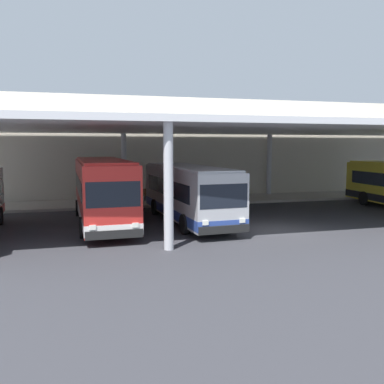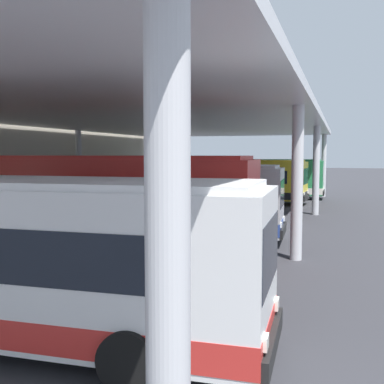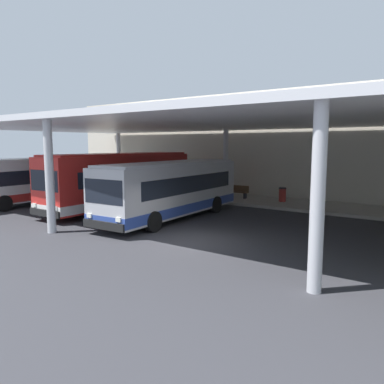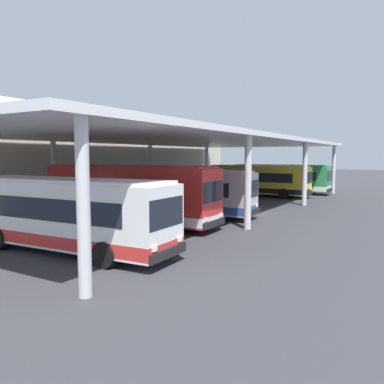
# 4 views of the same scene
# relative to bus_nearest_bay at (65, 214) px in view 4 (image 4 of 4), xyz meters

# --- Properties ---
(ground_plane) EXTENTS (200.00, 200.00, 0.00)m
(ground_plane) POSITION_rel_bus_nearest_bay_xyz_m (14.97, -2.34, -1.66)
(ground_plane) COLOR #333338
(platform_kerb) EXTENTS (42.00, 4.50, 0.18)m
(platform_kerb) POSITION_rel_bus_nearest_bay_xyz_m (14.97, 9.41, -1.57)
(platform_kerb) COLOR #A39E93
(platform_kerb) RESTS_ON ground
(station_building_facade) EXTENTS (48.00, 1.60, 8.24)m
(station_building_facade) POSITION_rel_bus_nearest_bay_xyz_m (14.97, 12.66, 2.46)
(station_building_facade) COLOR beige
(station_building_facade) RESTS_ON ground
(canopy_shelter) EXTENTS (40.00, 17.00, 5.55)m
(canopy_shelter) POSITION_rel_bus_nearest_bay_xyz_m (14.97, 3.16, 3.66)
(canopy_shelter) COLOR silver
(canopy_shelter) RESTS_ON ground
(bus_nearest_bay) EXTENTS (3.03, 10.63, 3.17)m
(bus_nearest_bay) POSITION_rel_bus_nearest_bay_xyz_m (0.00, 0.00, 0.00)
(bus_nearest_bay) COLOR white
(bus_nearest_bay) RESTS_ON ground
(bus_second_bay) EXTENTS (2.90, 11.38, 3.57)m
(bus_second_bay) POSITION_rel_bus_nearest_bay_xyz_m (6.54, 1.84, 0.19)
(bus_second_bay) COLOR red
(bus_second_bay) RESTS_ON ground
(bus_middle_bay) EXTENTS (3.11, 10.65, 3.17)m
(bus_middle_bay) POSITION_rel_bus_nearest_bay_xyz_m (11.25, 1.17, 0.00)
(bus_middle_bay) COLOR #B7B7BC
(bus_middle_bay) RESTS_ON ground
(bus_far_bay) EXTENTS (3.18, 10.66, 3.17)m
(bus_far_bay) POSITION_rel_bus_nearest_bay_xyz_m (26.43, 1.29, 0.00)
(bus_far_bay) COLOR yellow
(bus_far_bay) RESTS_ON ground
(bus_departing) EXTENTS (2.84, 10.57, 3.17)m
(bus_departing) POSITION_rel_bus_nearest_bay_xyz_m (30.80, 0.29, 0.00)
(bus_departing) COLOR #28844C
(bus_departing) RESTS_ON ground
(bench_waiting) EXTENTS (1.80, 0.45, 0.92)m
(bench_waiting) POSITION_rel_bus_nearest_bay_xyz_m (10.82, 9.48, -0.99)
(bench_waiting) COLOR brown
(bench_waiting) RESTS_ON platform_kerb
(trash_bin) EXTENTS (0.52, 0.52, 0.98)m
(trash_bin) POSITION_rel_bus_nearest_bay_xyz_m (14.30, 9.63, -0.98)
(trash_bin) COLOR maroon
(trash_bin) RESTS_ON platform_kerb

